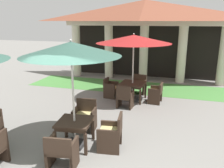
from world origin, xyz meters
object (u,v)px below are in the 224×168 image
Objects in this scene: patio_chair_mid_left_north at (139,85)px; patio_chair_mid_left_south at (125,97)px; patio_chair_near_foreground_east at (111,134)px; patio_umbrella_near_foreground at (71,50)px; patio_table_near_foreground at (75,124)px; patio_table_mid_left at (133,85)px; patio_chair_near_foreground_south at (61,151)px; patio_chair_mid_left_west at (110,88)px; patio_umbrella_mid_left at (134,40)px; patio_chair_mid_left_east at (156,93)px; patio_chair_near_foreground_north at (85,116)px.

patio_chair_mid_left_north is 0.92× the size of patio_chair_mid_left_south.
patio_chair_mid_left_north is at bearing -5.58° from patio_chair_near_foreground_east.
patio_chair_mid_left_north is (0.81, 4.97, -2.12)m from patio_umbrella_near_foreground.
patio_table_mid_left is (0.72, 3.99, 0.03)m from patio_table_near_foreground.
patio_chair_near_foreground_south is at bearing 88.53° from patio_chair_mid_left_north.
patio_table_mid_left is 1.17× the size of patio_chair_mid_left_south.
patio_chair_mid_left_south reaches higher than patio_chair_mid_left_west.
patio_umbrella_mid_left is at bearing 79.77° from patio_table_near_foreground.
patio_chair_mid_left_east is 1.00× the size of patio_chair_mid_left_west.
patio_table_near_foreground is at bearing 8.72° from patio_chair_mid_left_west.
patio_umbrella_near_foreground reaches higher than patio_table_near_foreground.
patio_chair_near_foreground_east is at bearing 44.74° from patio_chair_near_foreground_south.
patio_chair_mid_left_east is at bearing -5.17° from patio_table_mid_left.
patio_chair_near_foreground_north reaches higher than patio_chair_mid_left_west.
patio_umbrella_near_foreground reaches higher than patio_table_mid_left.
patio_umbrella_near_foreground reaches higher than patio_chair_near_foreground_south.
patio_chair_near_foreground_east is at bearing 96.87° from patio_chair_mid_left_north.
patio_chair_mid_left_south is (0.51, 3.96, -0.00)m from patio_chair_near_foreground_south.
patio_umbrella_near_foreground is 0.94× the size of patio_umbrella_mid_left.
patio_chair_mid_left_north is at bearing 80.75° from patio_umbrella_near_foreground.
patio_chair_mid_left_east is 1.39m from patio_chair_mid_left_south.
patio_chair_mid_left_west is at bearing -94.86° from patio_chair_near_foreground_north.
patio_chair_near_foreground_east is at bearing 7.27° from patio_umbrella_near_foreground.
patio_table_near_foreground is at bearing 90.00° from patio_chair_near_foreground_south.
patio_chair_near_foreground_south is (0.12, -0.94, -2.10)m from patio_umbrella_near_foreground.
patio_chair_near_foreground_north is 2.19m from patio_chair_mid_left_south.
patio_chair_mid_left_west is (-0.13, 3.13, -0.03)m from patio_chair_near_foreground_north.
patio_chair_mid_left_north is (0.09, 0.98, -0.24)m from patio_table_mid_left.
patio_table_mid_left is 0.36× the size of patio_umbrella_mid_left.
patio_chair_mid_left_west reaches higher than patio_table_near_foreground.
patio_chair_near_foreground_north is (-0.12, 0.95, -2.10)m from patio_umbrella_near_foreground.
patio_chair_near_foreground_north is 1.00× the size of patio_chair_mid_left_south.
patio_chair_near_foreground_south is 5.96m from patio_chair_mid_left_north.
patio_umbrella_mid_left is 2.30m from patio_chair_mid_left_west.
patio_umbrella_near_foreground is 2.31m from patio_chair_near_foreground_north.
patio_chair_near_foreground_east is at bearing 22.11° from patio_chair_mid_left_west.
patio_umbrella_mid_left is (0.60, 4.94, 2.06)m from patio_chair_near_foreground_south.
patio_umbrella_near_foreground is 3.36× the size of patio_chair_mid_left_north.
patio_chair_mid_left_east is at bearing 64.76° from patio_chair_near_foreground_south.
patio_table_near_foreground is 1.15× the size of patio_chair_mid_left_north.
patio_table_mid_left is at bearing 79.77° from patio_table_near_foreground.
patio_umbrella_mid_left is at bearing 90.00° from patio_chair_mid_left_north.
patio_chair_mid_left_south is at bearing 135.21° from patio_chair_mid_left_east.
patio_chair_near_foreground_south is at bearing -96.93° from patio_umbrella_mid_left.
patio_chair_near_foreground_north is 0.31× the size of patio_umbrella_mid_left.
patio_chair_mid_left_east is 1.38m from patio_chair_mid_left_north.
patio_chair_mid_left_north is at bearing 80.75° from patio_table_near_foreground.
patio_chair_near_foreground_north is at bearing -105.49° from patio_table_mid_left.
patio_chair_near_foreground_north reaches higher than patio_table_near_foreground.
patio_table_near_foreground is 0.98m from patio_chair_near_foreground_east.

